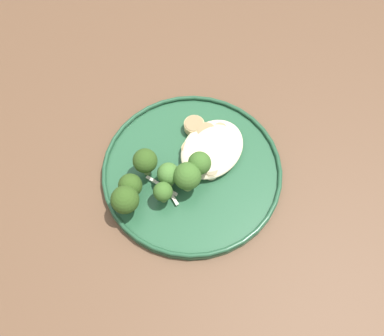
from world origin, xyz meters
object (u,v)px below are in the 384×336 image
(seared_scallop_left_edge, at_px, (195,126))
(broccoli_floret_center_pile, at_px, (200,164))
(broccoli_floret_beside_noodles, at_px, (145,161))
(broccoli_floret_left_leaning, at_px, (168,174))
(seared_scallop_large_seared, at_px, (216,146))
(seared_scallop_center_golden, at_px, (191,150))
(seared_scallop_on_noodles, at_px, (220,131))
(seared_scallop_tilted_round, at_px, (211,172))
(broccoli_floret_near_rim, at_px, (163,192))
(seared_scallop_front_small, at_px, (207,133))
(broccoli_floret_split_head, at_px, (187,177))
(broccoli_floret_front_edge, at_px, (130,186))
(broccoli_floret_small_sprig, at_px, (125,200))
(dinner_plate, at_px, (192,171))
(seared_scallop_rear_pale, at_px, (203,152))

(seared_scallop_left_edge, distance_m, broccoli_floret_center_pile, 0.09)
(broccoli_floret_beside_noodles, height_order, broccoli_floret_left_leaning, broccoli_floret_beside_noodles)
(seared_scallop_large_seared, height_order, seared_scallop_center_golden, same)
(seared_scallop_on_noodles, xyz_separation_m, broccoli_floret_left_leaning, (-0.12, 0.02, 0.02))
(seared_scallop_tilted_round, relative_size, broccoli_floret_near_rim, 0.51)
(broccoli_floret_left_leaning, bearing_deg, broccoli_floret_near_rim, -159.04)
(seared_scallop_front_small, distance_m, broccoli_floret_split_head, 0.10)
(broccoli_floret_front_edge, bearing_deg, seared_scallop_left_edge, -4.80)
(broccoli_floret_near_rim, xyz_separation_m, broccoli_floret_left_leaning, (0.03, 0.01, 0.00))
(seared_scallop_on_noodles, relative_size, broccoli_floret_left_leaning, 0.48)
(seared_scallop_on_noodles, relative_size, seared_scallop_front_small, 0.69)
(seared_scallop_center_golden, height_order, broccoli_floret_split_head, broccoli_floret_split_head)
(broccoli_floret_left_leaning, distance_m, broccoli_floret_small_sprig, 0.08)
(broccoli_floret_near_rim, distance_m, broccoli_floret_center_pile, 0.07)
(seared_scallop_on_noodles, relative_size, seared_scallop_large_seared, 1.04)
(dinner_plate, xyz_separation_m, seared_scallop_front_small, (0.07, 0.02, 0.01))
(seared_scallop_left_edge, xyz_separation_m, broccoli_floret_split_head, (-0.09, -0.05, 0.03))
(broccoli_floret_beside_noodles, bearing_deg, broccoli_floret_front_edge, -175.45)
(seared_scallop_center_golden, relative_size, broccoli_floret_near_rim, 0.66)
(seared_scallop_rear_pale, xyz_separation_m, broccoli_floret_front_edge, (-0.12, 0.05, 0.02))
(broccoli_floret_near_rim, relative_size, broccoli_floret_center_pile, 0.78)
(dinner_plate, distance_m, seared_scallop_center_golden, 0.04)
(seared_scallop_tilted_round, distance_m, broccoli_floret_left_leaning, 0.07)
(seared_scallop_rear_pale, bearing_deg, seared_scallop_center_golden, 111.11)
(seared_scallop_large_seared, xyz_separation_m, seared_scallop_left_edge, (0.01, 0.05, 0.00))
(seared_scallop_tilted_round, relative_size, broccoli_floret_small_sprig, 0.39)
(seared_scallop_on_noodles, relative_size, broccoli_floret_near_rim, 0.51)
(seared_scallop_center_golden, distance_m, broccoli_floret_center_pile, 0.05)
(seared_scallop_on_noodles, distance_m, seared_scallop_rear_pale, 0.05)
(seared_scallop_on_noodles, xyz_separation_m, seared_scallop_tilted_round, (-0.07, -0.03, -0.00))
(broccoli_floret_near_rim, height_order, broccoli_floret_beside_noodles, broccoli_floret_beside_noodles)
(seared_scallop_rear_pale, relative_size, broccoli_floret_small_sprig, 0.38)
(broccoli_floret_center_pile, bearing_deg, seared_scallop_on_noodles, 10.59)
(broccoli_floret_small_sprig, bearing_deg, broccoli_floret_near_rim, -38.00)
(seared_scallop_tilted_round, xyz_separation_m, seared_scallop_rear_pale, (0.02, 0.03, -0.00))
(broccoli_floret_near_rim, relative_size, broccoli_floret_beside_noodles, 0.76)
(seared_scallop_center_golden, height_order, broccoli_floret_near_rim, broccoli_floret_near_rim)
(broccoli_floret_front_edge, distance_m, broccoli_floret_beside_noodles, 0.04)
(seared_scallop_on_noodles, xyz_separation_m, seared_scallop_rear_pale, (-0.05, -0.00, -0.00))
(seared_scallop_on_noodles, height_order, broccoli_floret_center_pile, broccoli_floret_center_pile)
(dinner_plate, distance_m, seared_scallop_rear_pale, 0.04)
(seared_scallop_large_seared, height_order, broccoli_floret_split_head, broccoli_floret_split_head)
(seared_scallop_left_edge, height_order, broccoli_floret_beside_noodles, broccoli_floret_beside_noodles)
(seared_scallop_large_seared, relative_size, broccoli_floret_small_sprig, 0.38)
(dinner_plate, xyz_separation_m, broccoli_floret_left_leaning, (-0.04, 0.02, 0.03))
(broccoli_floret_front_edge, bearing_deg, dinner_plate, -31.67)
(seared_scallop_center_golden, height_order, seared_scallop_front_small, seared_scallop_front_small)
(broccoli_floret_beside_noodles, distance_m, broccoli_floret_small_sprig, 0.07)
(dinner_plate, bearing_deg, seared_scallop_left_edge, 31.50)
(seared_scallop_on_noodles, xyz_separation_m, seared_scallop_front_small, (-0.02, 0.01, 0.00))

